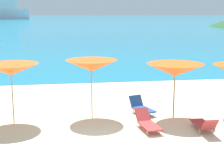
{
  "coord_description": "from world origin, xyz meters",
  "views": [
    {
      "loc": [
        -1.36,
        -9.92,
        4.29
      ],
      "look_at": [
        0.82,
        4.49,
        1.2
      ],
      "focal_mm": 54.6,
      "sensor_mm": 36.0,
      "label": 1
    }
  ],
  "objects_px": {
    "lounge_chair_3": "(147,122)",
    "lounge_chair_4": "(141,107)",
    "umbrella_2": "(11,70)",
    "lounge_chair_0": "(204,124)",
    "umbrella_4": "(175,70)",
    "umbrella_3": "(91,66)"
  },
  "relations": [
    {
      "from": "lounge_chair_3",
      "to": "lounge_chair_4",
      "type": "bearing_deg",
      "value": 75.71
    },
    {
      "from": "lounge_chair_3",
      "to": "umbrella_2",
      "type": "bearing_deg",
      "value": 155.49
    },
    {
      "from": "lounge_chair_0",
      "to": "lounge_chair_4",
      "type": "xyz_separation_m",
      "value": [
        -1.74,
        2.55,
        0.02
      ]
    },
    {
      "from": "umbrella_4",
      "to": "lounge_chair_4",
      "type": "height_order",
      "value": "umbrella_4"
    },
    {
      "from": "umbrella_2",
      "to": "lounge_chair_0",
      "type": "xyz_separation_m",
      "value": [
        7.01,
        -2.1,
        -1.85
      ]
    },
    {
      "from": "lounge_chair_3",
      "to": "lounge_chair_0",
      "type": "bearing_deg",
      "value": -22.89
    },
    {
      "from": "umbrella_2",
      "to": "lounge_chair_0",
      "type": "height_order",
      "value": "umbrella_2"
    },
    {
      "from": "umbrella_4",
      "to": "lounge_chair_4",
      "type": "relative_size",
      "value": 1.71
    },
    {
      "from": "lounge_chair_0",
      "to": "lounge_chair_3",
      "type": "distance_m",
      "value": 2.06
    },
    {
      "from": "umbrella_2",
      "to": "lounge_chair_0",
      "type": "distance_m",
      "value": 7.54
    },
    {
      "from": "umbrella_2",
      "to": "lounge_chair_4",
      "type": "bearing_deg",
      "value": 4.86
    },
    {
      "from": "lounge_chair_0",
      "to": "umbrella_3",
      "type": "bearing_deg",
      "value": -29.01
    },
    {
      "from": "umbrella_4",
      "to": "lounge_chair_3",
      "type": "bearing_deg",
      "value": -139.01
    },
    {
      "from": "umbrella_4",
      "to": "lounge_chair_0",
      "type": "distance_m",
      "value": 2.54
    },
    {
      "from": "umbrella_3",
      "to": "lounge_chair_4",
      "type": "xyz_separation_m",
      "value": [
        2.14,
        0.17,
        -1.87
      ]
    },
    {
      "from": "umbrella_3",
      "to": "lounge_chair_4",
      "type": "height_order",
      "value": "umbrella_3"
    },
    {
      "from": "umbrella_2",
      "to": "umbrella_3",
      "type": "bearing_deg",
      "value": 5.14
    },
    {
      "from": "umbrella_2",
      "to": "umbrella_4",
      "type": "bearing_deg",
      "value": -2.78
    },
    {
      "from": "umbrella_4",
      "to": "lounge_chair_3",
      "type": "height_order",
      "value": "umbrella_4"
    },
    {
      "from": "lounge_chair_0",
      "to": "lounge_chair_3",
      "type": "height_order",
      "value": "lounge_chair_0"
    },
    {
      "from": "lounge_chair_3",
      "to": "lounge_chair_4",
      "type": "xyz_separation_m",
      "value": [
        0.24,
        2.0,
        0.02
      ]
    },
    {
      "from": "lounge_chair_0",
      "to": "lounge_chair_3",
      "type": "bearing_deg",
      "value": -12.99
    }
  ]
}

